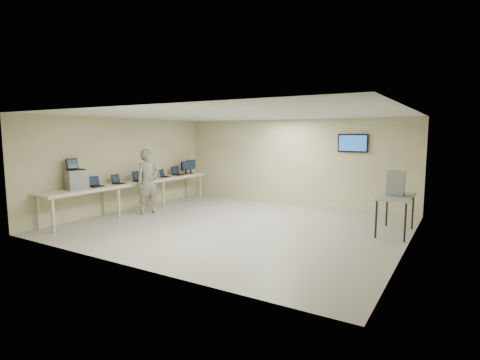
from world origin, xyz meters
The scene contains 15 objects.
room centered at (0.03, 0.06, 1.41)m, with size 8.01×7.01×2.81m.
workbench centered at (-3.59, 0.00, 0.83)m, with size 0.76×6.00×0.90m.
equipment_box centered at (-3.65, -1.94, 1.15)m, with size 0.42×0.48×0.50m, color gray.
laptop_on_box centered at (-3.71, -1.94, 1.48)m, with size 0.36×0.41×0.30m.
laptop_0 centered at (-3.65, -1.36, 0.97)m, with size 0.30×0.36×0.28m.
laptop_1 centered at (-3.62, -0.64, 0.97)m, with size 0.33×0.37×0.27m.
laptop_2 centered at (-3.59, 0.12, 0.97)m, with size 0.39×0.43×0.29m.
laptop_3 centered at (-3.61, 0.54, 0.97)m, with size 0.32×0.38×0.29m.
laptop_4 centered at (-3.65, 1.31, 0.97)m, with size 0.36×0.39×0.26m.
laptop_5 centered at (-3.66, 2.00, 0.97)m, with size 0.32×0.38×0.29m.
monitor_near centered at (-3.60, 2.42, 1.17)m, with size 0.20×0.46×0.46m.
monitor_far centered at (-3.60, 2.70, 1.19)m, with size 0.21×0.48×0.48m.
soldier centered at (-2.95, -0.09, 0.95)m, with size 0.69×0.45×1.89m, color #5A5B51.
side_table centered at (3.60, 1.29, 0.83)m, with size 0.70×1.50×0.90m.
storage_bins centered at (3.58, 1.29, 1.19)m, with size 0.36×0.40×0.58m.
Camera 1 is at (4.92, -7.95, 2.33)m, focal length 28.00 mm.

